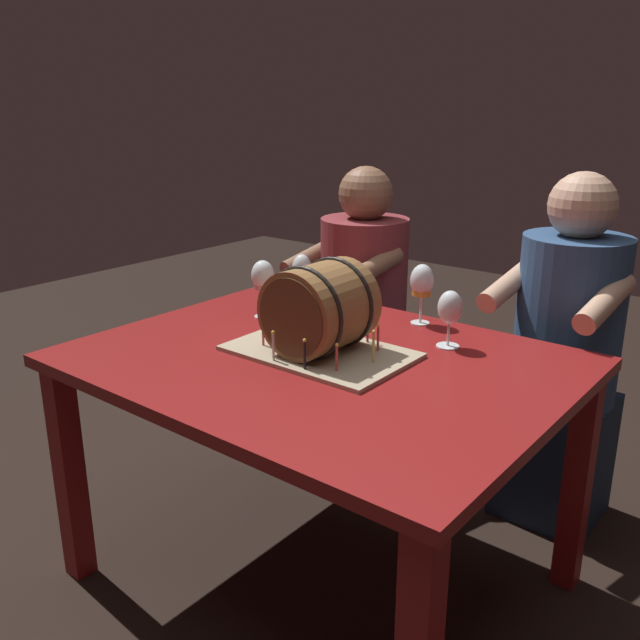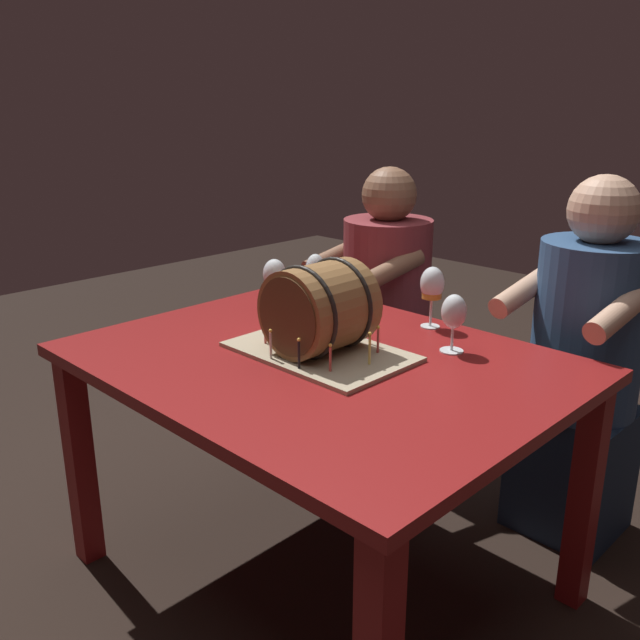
% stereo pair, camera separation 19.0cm
% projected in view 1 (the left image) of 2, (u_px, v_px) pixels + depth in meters
% --- Properties ---
extents(ground_plane, '(8.00, 8.00, 0.00)m').
position_uv_depth(ground_plane, '(321.00, 576.00, 2.13)').
color(ground_plane, black).
extents(dining_table, '(1.33, 1.03, 0.74)m').
position_uv_depth(dining_table, '(321.00, 389.00, 1.94)').
color(dining_table, maroon).
rests_on(dining_table, ground).
extents(barrel_cake, '(0.50, 0.33, 0.27)m').
position_uv_depth(barrel_cake, '(320.00, 312.00, 1.89)').
color(barrel_cake, tan).
rests_on(barrel_cake, dining_table).
extents(wine_glass_rose, '(0.08, 0.08, 0.19)m').
position_uv_depth(wine_glass_rose, '(263.00, 278.00, 2.21)').
color(wine_glass_rose, white).
rests_on(wine_glass_rose, dining_table).
extents(wine_glass_empty, '(0.07, 0.07, 0.17)m').
position_uv_depth(wine_glass_empty, '(450.00, 309.00, 1.95)').
color(wine_glass_empty, white).
rests_on(wine_glass_empty, dining_table).
extents(wine_glass_amber, '(0.08, 0.08, 0.20)m').
position_uv_depth(wine_glass_amber, '(422.00, 283.00, 2.15)').
color(wine_glass_amber, white).
rests_on(wine_glass_amber, dining_table).
extents(wine_glass_white, '(0.07, 0.07, 0.19)m').
position_uv_depth(wine_glass_white, '(302.00, 273.00, 2.30)').
color(wine_glass_white, white).
rests_on(wine_glass_white, dining_table).
extents(person_seated_left, '(0.43, 0.51, 1.18)m').
position_uv_depth(person_seated_left, '(363.00, 321.00, 2.80)').
color(person_seated_left, '#4C1B1E').
rests_on(person_seated_left, ground).
extents(person_seated_right, '(0.40, 0.49, 1.21)m').
position_uv_depth(person_seated_right, '(563.00, 364.00, 2.31)').
color(person_seated_right, '#1B2D46').
rests_on(person_seated_right, ground).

